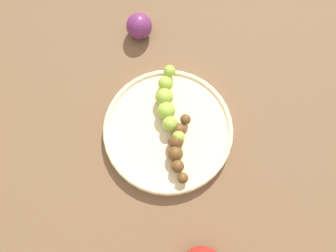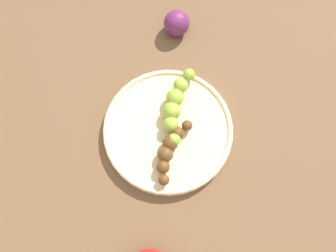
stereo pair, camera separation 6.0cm
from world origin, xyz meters
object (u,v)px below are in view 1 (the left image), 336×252
fruit_bowl (168,130)px  plum_purple (139,26)px  banana_overripe (178,148)px  banana_green (168,104)px

fruit_bowl → plum_purple: bearing=50.3°
plum_purple → banana_overripe: bearing=-128.2°
banana_green → banana_overripe: (-0.06, -0.06, -0.00)m
banana_overripe → plum_purple: size_ratio=2.11×
fruit_bowl → plum_purple: plum_purple is taller
fruit_bowl → banana_overripe: bearing=-120.3°
banana_green → plum_purple: bearing=-78.3°
banana_overripe → plum_purple: plum_purple is taller
banana_overripe → plum_purple: (0.16, 0.21, -0.01)m
fruit_bowl → banana_overripe: size_ratio=2.19×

